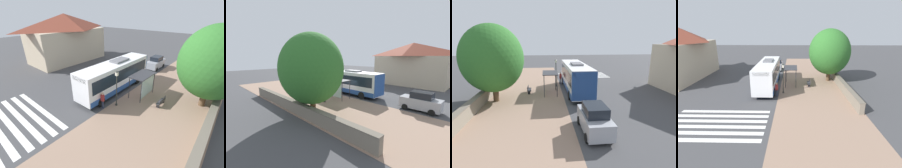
{
  "view_description": "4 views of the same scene",
  "coord_description": "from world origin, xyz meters",
  "views": [
    {
      "loc": [
        -8.62,
        14.44,
        8.9
      ],
      "look_at": [
        0.7,
        3.27,
        1.8
      ],
      "focal_mm": 24.0,
      "sensor_mm": 36.0,
      "label": 1
    },
    {
      "loc": [
        -15.92,
        -13.79,
        5.77
      ],
      "look_at": [
        -0.51,
        1.56,
        1.79
      ],
      "focal_mm": 24.0,
      "sensor_mm": 36.0,
      "label": 2
    },
    {
      "loc": [
        -2.0,
        -20.23,
        6.37
      ],
      "look_at": [
        0.29,
        1.24,
        1.0
      ],
      "focal_mm": 28.0,
      "sensor_mm": 36.0,
      "label": 3
    },
    {
      "loc": [
        -1.88,
        25.42,
        8.2
      ],
      "look_at": [
        -1.4,
        3.24,
        0.97
      ],
      "focal_mm": 28.0,
      "sensor_mm": 36.0,
      "label": 4
    }
  ],
  "objects": [
    {
      "name": "ground_plane",
      "position": [
        0.0,
        0.0,
        0.0
      ],
      "size": [
        120.0,
        120.0,
        0.0
      ],
      "primitive_type": "plane",
      "color": "#424244",
      "rests_on": "ground"
    },
    {
      "name": "sidewalk_plaza",
      "position": [
        -4.5,
        0.0,
        0.01
      ],
      "size": [
        9.0,
        44.0,
        0.02
      ],
      "color": "#937560",
      "rests_on": "ground"
    },
    {
      "name": "crosswalk_stripes",
      "position": [
        5.0,
        11.89,
        0.0
      ],
      "size": [
        9.0,
        5.25,
        0.01
      ],
      "color": "silver",
      "rests_on": "ground"
    },
    {
      "name": "stone_wall",
      "position": [
        -8.55,
        0.0,
        0.63
      ],
      "size": [
        0.6,
        20.0,
        1.26
      ],
      "color": "slate",
      "rests_on": "ground"
    },
    {
      "name": "background_building",
      "position": [
        17.0,
        -2.64,
        4.39
      ],
      "size": [
        7.81,
        13.92,
        8.55
      ],
      "color": "#C6B293",
      "rests_on": "ground"
    },
    {
      "name": "bus",
      "position": [
        1.77,
        1.37,
        1.93
      ],
      "size": [
        2.66,
        10.77,
        3.75
      ],
      "color": "white",
      "rests_on": "ground"
    },
    {
      "name": "bus_shelter",
      "position": [
        -1.64,
        0.59,
        2.2
      ],
      "size": [
        1.78,
        3.22,
        2.65
      ],
      "color": "#2D2D33",
      "rests_on": "ground"
    },
    {
      "name": "pedestrian",
      "position": [
        0.19,
        5.33,
        1.08
      ],
      "size": [
        0.34,
        0.24,
        1.81
      ],
      "color": "#2D3347",
      "rests_on": "ground"
    },
    {
      "name": "bench",
      "position": [
        -4.13,
        1.1,
        0.47
      ],
      "size": [
        0.4,
        1.57,
        0.88
      ],
      "color": "#333338",
      "rests_on": "ground"
    },
    {
      "name": "street_lamp_near",
      "position": [
        -0.55,
        4.05,
        2.31
      ],
      "size": [
        0.28,
        0.28,
        3.87
      ],
      "color": "#2D332D",
      "rests_on": "ground"
    },
    {
      "name": "shade_tree",
      "position": [
        -7.37,
        -1.66,
        4.58
      ],
      "size": [
        6.3,
        6.3,
        8.06
      ],
      "color": "brown",
      "rests_on": "ground"
    },
    {
      "name": "parked_car_behind_bus",
      "position": [
        1.33,
        -9.17,
        1.0
      ],
      "size": [
        1.84,
        3.97,
        2.08
      ],
      "color": "#9EA0A8",
      "rests_on": "ground"
    }
  ]
}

